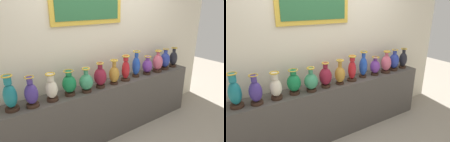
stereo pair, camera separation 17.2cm
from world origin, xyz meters
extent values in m
plane|color=gray|center=(0.00, 0.00, 0.00)|extent=(10.79, 10.79, 0.00)
cube|color=#4C4742|center=(0.00, 0.00, 0.43)|extent=(3.13, 0.36, 0.86)
cube|color=beige|center=(0.00, 0.24, 1.47)|extent=(4.79, 0.10, 2.94)
cube|color=gold|center=(-0.26, 0.17, 2.02)|extent=(1.06, 0.03, 0.61)
cube|color=#2A6439|center=(-0.26, 0.15, 2.02)|extent=(0.94, 0.01, 0.49)
cylinder|color=#382319|center=(-1.38, -0.01, 0.88)|extent=(0.15, 0.15, 0.04)
ellipsoid|color=#19727A|center=(-1.38, -0.01, 1.03)|extent=(0.14, 0.14, 0.28)
cylinder|color=#19727A|center=(-1.38, -0.01, 1.22)|extent=(0.08, 0.08, 0.10)
torus|color=gold|center=(-1.38, -0.01, 1.27)|extent=(0.12, 0.12, 0.02)
cylinder|color=#382319|center=(-1.17, -0.06, 0.88)|extent=(0.14, 0.14, 0.04)
ellipsoid|color=#3F2D7F|center=(-1.17, -0.06, 1.02)|extent=(0.15, 0.15, 0.25)
cylinder|color=#3F2D7F|center=(-1.17, -0.06, 1.18)|extent=(0.06, 0.06, 0.08)
torus|color=gold|center=(-1.17, -0.06, 1.22)|extent=(0.11, 0.11, 0.01)
cylinder|color=#382319|center=(-0.93, -0.05, 0.88)|extent=(0.14, 0.14, 0.04)
ellipsoid|color=beige|center=(-0.93, -0.05, 1.01)|extent=(0.15, 0.15, 0.22)
cylinder|color=beige|center=(-0.93, -0.05, 1.16)|extent=(0.08, 0.08, 0.08)
torus|color=gold|center=(-0.93, -0.05, 1.20)|extent=(0.12, 0.12, 0.02)
cylinder|color=#382319|center=(-0.69, -0.03, 0.88)|extent=(0.13, 0.13, 0.04)
ellipsoid|color=#14723D|center=(-0.69, -0.03, 1.02)|extent=(0.18, 0.18, 0.23)
cylinder|color=#14723D|center=(-0.69, -0.03, 1.16)|extent=(0.08, 0.08, 0.06)
torus|color=gold|center=(-0.69, -0.03, 1.19)|extent=(0.13, 0.13, 0.01)
cylinder|color=#382319|center=(-0.46, -0.06, 0.88)|extent=(0.13, 0.13, 0.04)
ellipsoid|color=#388C60|center=(-0.46, -0.06, 1.00)|extent=(0.19, 0.19, 0.21)
cylinder|color=#388C60|center=(-0.46, -0.06, 1.15)|extent=(0.06, 0.06, 0.08)
torus|color=gold|center=(-0.46, -0.06, 1.19)|extent=(0.11, 0.11, 0.02)
cylinder|color=#382319|center=(-0.24, -0.05, 0.88)|extent=(0.13, 0.13, 0.04)
ellipsoid|color=maroon|center=(-0.24, -0.05, 1.02)|extent=(0.18, 0.18, 0.25)
cylinder|color=maroon|center=(-0.24, -0.05, 1.18)|extent=(0.07, 0.07, 0.07)
torus|color=gold|center=(-0.24, -0.05, 1.22)|extent=(0.10, 0.10, 0.02)
cylinder|color=#382319|center=(0.00, -0.05, 0.87)|extent=(0.12, 0.12, 0.03)
ellipsoid|color=#B27F2D|center=(0.00, -0.05, 1.01)|extent=(0.15, 0.15, 0.24)
cylinder|color=#B27F2D|center=(0.00, -0.05, 1.17)|extent=(0.06, 0.06, 0.09)
torus|color=gold|center=(0.00, -0.05, 1.22)|extent=(0.11, 0.11, 0.02)
cylinder|color=#382319|center=(0.23, -0.04, 0.87)|extent=(0.14, 0.14, 0.03)
ellipsoid|color=red|center=(0.23, -0.04, 1.03)|extent=(0.12, 0.12, 0.28)
cylinder|color=red|center=(0.23, -0.04, 1.21)|extent=(0.08, 0.08, 0.07)
torus|color=gold|center=(0.23, -0.04, 1.25)|extent=(0.12, 0.12, 0.02)
cylinder|color=#382319|center=(0.47, -0.01, 0.87)|extent=(0.12, 0.12, 0.03)
ellipsoid|color=#1E47B2|center=(0.47, -0.01, 1.04)|extent=(0.13, 0.13, 0.30)
cylinder|color=#1E47B2|center=(0.47, -0.01, 1.23)|extent=(0.06, 0.06, 0.08)
torus|color=gold|center=(0.47, -0.01, 1.28)|extent=(0.12, 0.12, 0.02)
cylinder|color=#382319|center=(0.70, -0.03, 0.88)|extent=(0.12, 0.12, 0.04)
ellipsoid|color=#6B3393|center=(0.70, -0.03, 1.00)|extent=(0.17, 0.17, 0.22)
cylinder|color=#6B3393|center=(0.70, -0.03, 1.14)|extent=(0.06, 0.06, 0.05)
torus|color=gold|center=(0.70, -0.03, 1.16)|extent=(0.12, 0.12, 0.01)
cylinder|color=#382319|center=(0.94, -0.04, 0.88)|extent=(0.15, 0.15, 0.04)
ellipsoid|color=#CC5972|center=(0.94, -0.04, 1.03)|extent=(0.17, 0.17, 0.26)
cylinder|color=#CC5972|center=(0.94, -0.04, 1.19)|extent=(0.06, 0.06, 0.07)
torus|color=gold|center=(0.94, -0.04, 1.23)|extent=(0.12, 0.12, 0.02)
cylinder|color=#382319|center=(1.15, -0.02, 0.88)|extent=(0.15, 0.15, 0.04)
ellipsoid|color=#263899|center=(1.15, -0.02, 1.03)|extent=(0.17, 0.17, 0.26)
cylinder|color=#263899|center=(1.15, -0.02, 1.19)|extent=(0.06, 0.06, 0.07)
torus|color=gold|center=(1.15, -0.02, 1.23)|extent=(0.11, 0.11, 0.01)
cylinder|color=#382319|center=(1.38, -0.02, 0.88)|extent=(0.13, 0.13, 0.04)
ellipsoid|color=black|center=(1.38, -0.02, 1.02)|extent=(0.14, 0.14, 0.25)
cylinder|color=black|center=(1.38, -0.02, 1.18)|extent=(0.06, 0.06, 0.07)
torus|color=gold|center=(1.38, -0.02, 1.22)|extent=(0.11, 0.11, 0.01)
camera|label=1|loc=(-1.61, -2.27, 2.01)|focal=32.01mm
camera|label=2|loc=(-1.47, -2.37, 2.01)|focal=32.01mm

